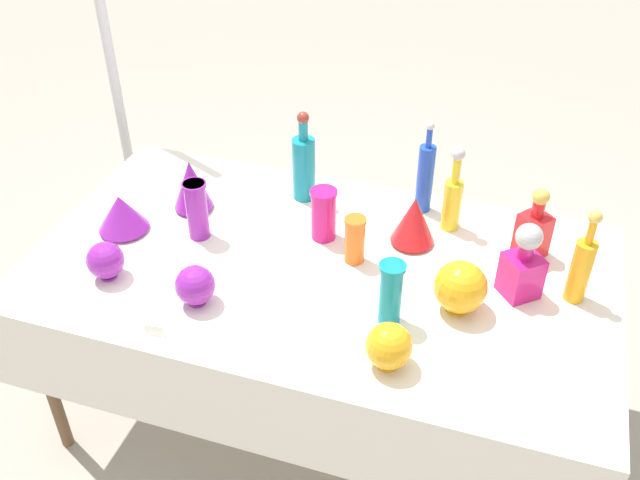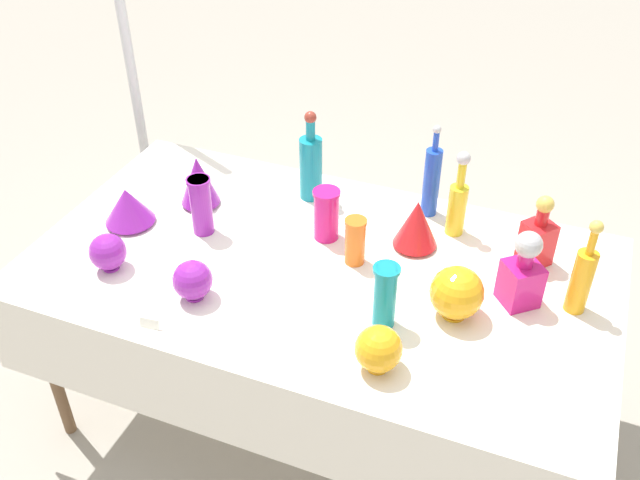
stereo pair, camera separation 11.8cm
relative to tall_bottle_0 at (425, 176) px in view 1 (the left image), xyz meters
name	(u,v)px [view 1 (the left image)]	position (x,y,z in m)	size (l,w,h in m)	color
ground_plane	(320,412)	(-0.26, -0.43, -0.90)	(40.00, 40.00, 0.00)	#A0998C
display_table	(316,284)	(-0.26, -0.47, -0.20)	(1.94, 1.08, 0.76)	white
tall_bottle_0	(425,176)	(0.00, 0.00, 0.00)	(0.06, 0.06, 0.36)	blue
tall_bottle_1	(304,165)	(-0.44, -0.06, 0.00)	(0.09, 0.09, 0.36)	teal
tall_bottle_2	(582,266)	(0.55, -0.34, -0.01)	(0.06, 0.06, 0.33)	orange
tall_bottle_3	(453,197)	(0.12, -0.08, -0.01)	(0.07, 0.07, 0.32)	yellow
square_decanter_0	(523,265)	(0.38, -0.38, -0.03)	(0.15, 0.15, 0.26)	#C61972
square_decanter_1	(534,229)	(0.40, -0.15, -0.04)	(0.13, 0.13, 0.26)	red
slender_vase_0	(355,238)	(-0.16, -0.37, -0.05)	(0.07, 0.07, 0.17)	orange
slender_vase_1	(197,208)	(-0.71, -0.41, -0.03)	(0.09, 0.09, 0.22)	purple
slender_vase_2	(324,213)	(-0.30, -0.28, -0.04)	(0.10, 0.10, 0.19)	#C61972
slender_vase_3	(391,292)	(0.02, -0.62, -0.03)	(0.08, 0.08, 0.22)	teal
fluted_vase_0	(121,213)	(-0.98, -0.46, -0.07)	(0.18, 0.18, 0.14)	purple
fluted_vase_1	(191,185)	(-0.81, -0.26, -0.04)	(0.14, 0.14, 0.20)	purple
fluted_vase_2	(414,220)	(0.01, -0.22, -0.05)	(0.15, 0.15, 0.18)	red
round_bowl_0	(460,287)	(0.21, -0.51, -0.05)	(0.16, 0.16, 0.17)	orange
round_bowl_1	(105,260)	(-0.90, -0.71, -0.07)	(0.12, 0.12, 0.13)	purple
round_bowl_2	(195,285)	(-0.57, -0.73, -0.07)	(0.13, 0.13, 0.13)	purple
round_bowl_3	(389,346)	(0.06, -0.81, -0.07)	(0.13, 0.13, 0.14)	orange
price_tag_left	(154,331)	(-0.62, -0.90, -0.12)	(0.06, 0.01, 0.03)	white
canopy_pole	(119,103)	(-1.42, 0.26, -0.04)	(0.18, 0.18, 2.22)	silver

